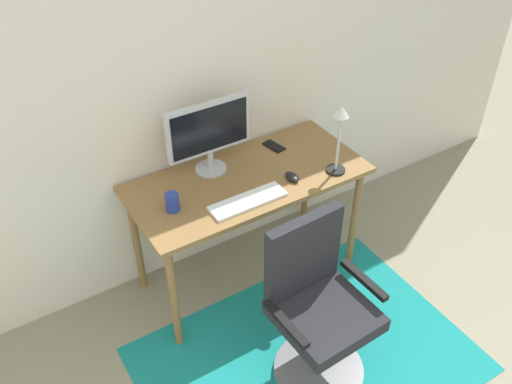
{
  "coord_description": "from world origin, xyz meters",
  "views": [
    {
      "loc": [
        -0.88,
        -0.37,
        2.65
      ],
      "look_at": [
        0.33,
        1.56,
        0.87
      ],
      "focal_mm": 39.3,
      "sensor_mm": 36.0,
      "label": 1
    }
  ],
  "objects_px": {
    "cell_phone": "(274,146)",
    "office_chair": "(317,316)",
    "monitor": "(209,131)",
    "computer_mouse": "(292,177)",
    "desk_lamp": "(340,132)",
    "desk": "(248,189)",
    "keyboard": "(248,201)",
    "coffee_cup": "(172,202)"
  },
  "relations": [
    {
      "from": "monitor",
      "to": "keyboard",
      "type": "bearing_deg",
      "value": -86.39
    },
    {
      "from": "keyboard",
      "to": "computer_mouse",
      "type": "bearing_deg",
      "value": 8.18
    },
    {
      "from": "computer_mouse",
      "to": "cell_phone",
      "type": "distance_m",
      "value": 0.34
    },
    {
      "from": "desk",
      "to": "computer_mouse",
      "type": "distance_m",
      "value": 0.27
    },
    {
      "from": "monitor",
      "to": "office_chair",
      "type": "relative_size",
      "value": 0.52
    },
    {
      "from": "desk",
      "to": "monitor",
      "type": "bearing_deg",
      "value": 128.58
    },
    {
      "from": "computer_mouse",
      "to": "office_chair",
      "type": "distance_m",
      "value": 0.79
    },
    {
      "from": "coffee_cup",
      "to": "cell_phone",
      "type": "distance_m",
      "value": 0.81
    },
    {
      "from": "keyboard",
      "to": "computer_mouse",
      "type": "distance_m",
      "value": 0.32
    },
    {
      "from": "cell_phone",
      "to": "office_chair",
      "type": "xyz_separation_m",
      "value": [
        -0.37,
        -0.97,
        -0.36
      ]
    },
    {
      "from": "desk",
      "to": "cell_phone",
      "type": "relative_size",
      "value": 9.72
    },
    {
      "from": "keyboard",
      "to": "desk",
      "type": "bearing_deg",
      "value": 59.04
    },
    {
      "from": "keyboard",
      "to": "coffee_cup",
      "type": "distance_m",
      "value": 0.4
    },
    {
      "from": "desk",
      "to": "coffee_cup",
      "type": "distance_m",
      "value": 0.5
    },
    {
      "from": "computer_mouse",
      "to": "cell_phone",
      "type": "xyz_separation_m",
      "value": [
        0.09,
        0.33,
        -0.01
      ]
    },
    {
      "from": "keyboard",
      "to": "monitor",
      "type": "bearing_deg",
      "value": 93.61
    },
    {
      "from": "desk",
      "to": "keyboard",
      "type": "xyz_separation_m",
      "value": [
        -0.12,
        -0.19,
        0.09
      ]
    },
    {
      "from": "coffee_cup",
      "to": "desk_lamp",
      "type": "xyz_separation_m",
      "value": [
        0.94,
        -0.17,
        0.21
      ]
    },
    {
      "from": "computer_mouse",
      "to": "coffee_cup",
      "type": "height_order",
      "value": "coffee_cup"
    },
    {
      "from": "keyboard",
      "to": "desk_lamp",
      "type": "distance_m",
      "value": 0.63
    },
    {
      "from": "monitor",
      "to": "coffee_cup",
      "type": "distance_m",
      "value": 0.45
    },
    {
      "from": "coffee_cup",
      "to": "cell_phone",
      "type": "bearing_deg",
      "value": 15.95
    },
    {
      "from": "cell_phone",
      "to": "desk_lamp",
      "type": "height_order",
      "value": "desk_lamp"
    },
    {
      "from": "monitor",
      "to": "desk_lamp",
      "type": "xyz_separation_m",
      "value": [
        0.6,
        -0.39,
        0.0
      ]
    },
    {
      "from": "computer_mouse",
      "to": "desk_lamp",
      "type": "relative_size",
      "value": 0.25
    },
    {
      "from": "monitor",
      "to": "computer_mouse",
      "type": "bearing_deg",
      "value": -43.54
    },
    {
      "from": "monitor",
      "to": "keyboard",
      "type": "distance_m",
      "value": 0.45
    },
    {
      "from": "computer_mouse",
      "to": "cell_phone",
      "type": "bearing_deg",
      "value": 74.01
    },
    {
      "from": "coffee_cup",
      "to": "desk_lamp",
      "type": "bearing_deg",
      "value": -10.48
    },
    {
      "from": "desk_lamp",
      "to": "office_chair",
      "type": "bearing_deg",
      "value": -132.85
    },
    {
      "from": "computer_mouse",
      "to": "desk_lamp",
      "type": "height_order",
      "value": "desk_lamp"
    },
    {
      "from": "cell_phone",
      "to": "desk_lamp",
      "type": "relative_size",
      "value": 0.34
    },
    {
      "from": "monitor",
      "to": "cell_phone",
      "type": "relative_size",
      "value": 3.56
    },
    {
      "from": "monitor",
      "to": "cell_phone",
      "type": "distance_m",
      "value": 0.5
    },
    {
      "from": "desk",
      "to": "cell_phone",
      "type": "distance_m",
      "value": 0.36
    },
    {
      "from": "desk",
      "to": "keyboard",
      "type": "bearing_deg",
      "value": -120.96
    },
    {
      "from": "desk",
      "to": "desk_lamp",
      "type": "height_order",
      "value": "desk_lamp"
    },
    {
      "from": "monitor",
      "to": "office_chair",
      "type": "distance_m",
      "value": 1.14
    },
    {
      "from": "monitor",
      "to": "computer_mouse",
      "type": "distance_m",
      "value": 0.53
    },
    {
      "from": "keyboard",
      "to": "desk_lamp",
      "type": "xyz_separation_m",
      "value": [
        0.58,
        -0.02,
        0.25
      ]
    },
    {
      "from": "keyboard",
      "to": "office_chair",
      "type": "bearing_deg",
      "value": -85.81
    },
    {
      "from": "cell_phone",
      "to": "office_chair",
      "type": "bearing_deg",
      "value": -121.77
    }
  ]
}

